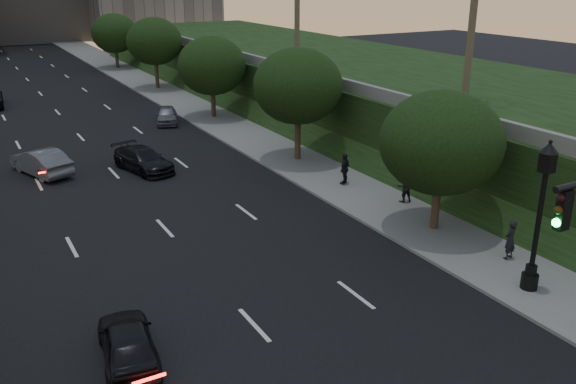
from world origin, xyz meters
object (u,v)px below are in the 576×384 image
sedan_near_left (128,342)px  pedestrian_a (510,240)px  sedan_mid_left (41,162)px  pedestrian_c (345,169)px  sedan_far_right (167,115)px  street_lamp (538,224)px  pedestrian_b (404,186)px  sedan_near_right (143,160)px

sedan_near_left → pedestrian_a: 14.83m
sedan_mid_left → pedestrian_c: pedestrian_c is taller
sedan_far_right → pedestrian_c: bearing=-61.0°
street_lamp → sedan_near_left: bearing=168.0°
sedan_near_left → pedestrian_b: 16.44m
sedan_far_right → pedestrian_c: 18.64m
sedan_far_right → pedestrian_a: 29.13m
pedestrian_b → pedestrian_c: size_ratio=0.93×
pedestrian_c → sedan_mid_left: bearing=-69.2°
pedestrian_c → sedan_near_right: bearing=-75.9°
sedan_near_left → pedestrian_b: (15.26, 6.11, 0.28)m
street_lamp → pedestrian_a: street_lamp is taller
street_lamp → sedan_mid_left: 26.14m
street_lamp → sedan_mid_left: street_lamp is taller
pedestrian_b → sedan_far_right: bearing=-63.8°
sedan_far_right → pedestrian_a: pedestrian_a is taller
pedestrian_b → pedestrian_c: 3.75m
sedan_mid_left → pedestrian_a: bearing=105.7°
sedan_far_right → sedan_near_right: bearing=-97.3°
pedestrian_c → pedestrian_a: bearing=60.1°
pedestrian_a → pedestrian_b: (0.45, 6.94, -0.02)m
sedan_near_left → pedestrian_c: pedestrian_c is taller
street_lamp → sedan_near_left: (-13.57, 2.88, -1.99)m
street_lamp → pedestrian_a: bearing=59.1°
pedestrian_a → sedan_mid_left: bearing=-66.6°
sedan_near_left → pedestrian_b: pedestrian_b is taller
sedan_near_left → sedan_mid_left: sedan_mid_left is taller
sedan_mid_left → pedestrian_b: size_ratio=2.88×
street_lamp → pedestrian_a: size_ratio=3.49×
pedestrian_b → pedestrian_a: bearing=100.5°
street_lamp → pedestrian_c: size_ratio=3.35×
pedestrian_a → pedestrian_b: size_ratio=1.03×
pedestrian_b → pedestrian_c: bearing=-59.6°
street_lamp → sedan_mid_left: bearing=120.1°
sedan_near_right → street_lamp: bearing=-83.3°
pedestrian_b → sedan_near_right: bearing=-36.0°
sedan_mid_left → sedan_far_right: size_ratio=1.20×
sedan_near_right → pedestrian_a: 20.53m
sedan_near_left → sedan_mid_left: (0.51, 19.68, 0.09)m
sedan_near_right → pedestrian_b: 14.93m
sedan_far_right → pedestrian_b: size_ratio=2.41×
sedan_near_left → sedan_near_right: (5.70, 17.57, 0.01)m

